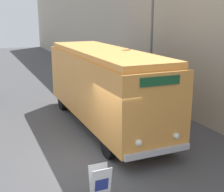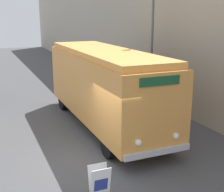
# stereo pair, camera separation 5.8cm
# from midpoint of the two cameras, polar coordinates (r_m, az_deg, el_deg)

# --- Properties ---
(ground_plane) EXTENTS (80.00, 80.00, 0.00)m
(ground_plane) POSITION_cam_midpoint_polar(r_m,az_deg,el_deg) (10.82, -3.81, -12.20)
(ground_plane) COLOR #4C4C4F
(building_wall_right) EXTENTS (0.30, 60.00, 8.43)m
(building_wall_right) POSITION_cam_midpoint_polar(r_m,az_deg,el_deg) (21.26, 2.71, 12.88)
(building_wall_right) COLOR #B2A893
(building_wall_right) RESTS_ON ground_plane
(vintage_bus) EXTENTS (2.53, 9.22, 3.43)m
(vintage_bus) POSITION_cam_midpoint_polar(r_m,az_deg,el_deg) (13.76, -1.29, 2.25)
(vintage_bus) COLOR black
(vintage_bus) RESTS_ON ground_plane
(sign_board) EXTENTS (0.54, 0.38, 1.02)m
(sign_board) POSITION_cam_midpoint_polar(r_m,az_deg,el_deg) (8.67, -2.08, -15.82)
(sign_board) COLOR gray
(sign_board) RESTS_ON ground_plane
(streetlamp) EXTENTS (0.36, 0.36, 7.50)m
(streetlamp) POSITION_cam_midpoint_polar(r_m,az_deg,el_deg) (15.89, 7.59, 14.11)
(streetlamp) COLOR #595E60
(streetlamp) RESTS_ON ground_plane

